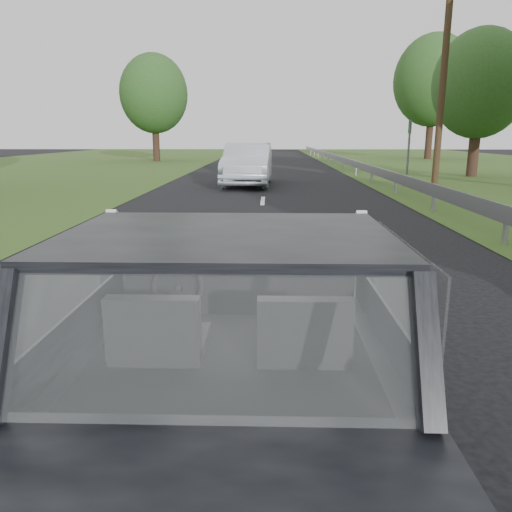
# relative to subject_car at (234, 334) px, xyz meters

# --- Properties ---
(ground) EXTENTS (140.00, 140.00, 0.00)m
(ground) POSITION_rel_subject_car_xyz_m (0.00, 0.00, -0.72)
(ground) COLOR black
(ground) RESTS_ON ground
(subject_car) EXTENTS (1.80, 4.00, 1.45)m
(subject_car) POSITION_rel_subject_car_xyz_m (0.00, 0.00, 0.00)
(subject_car) COLOR black
(subject_car) RESTS_ON ground
(dashboard) EXTENTS (1.58, 0.45, 0.30)m
(dashboard) POSITION_rel_subject_car_xyz_m (0.00, 0.62, 0.12)
(dashboard) COLOR black
(dashboard) RESTS_ON subject_car
(driver_seat) EXTENTS (0.50, 0.72, 0.42)m
(driver_seat) POSITION_rel_subject_car_xyz_m (-0.40, -0.29, 0.16)
(driver_seat) COLOR black
(driver_seat) RESTS_ON subject_car
(passenger_seat) EXTENTS (0.50, 0.72, 0.42)m
(passenger_seat) POSITION_rel_subject_car_xyz_m (0.40, -0.29, 0.16)
(passenger_seat) COLOR black
(passenger_seat) RESTS_ON subject_car
(steering_wheel) EXTENTS (0.36, 0.36, 0.04)m
(steering_wheel) POSITION_rel_subject_car_xyz_m (-0.40, 0.33, 0.20)
(steering_wheel) COLOR black
(steering_wheel) RESTS_ON dashboard
(cat) EXTENTS (0.62, 0.23, 0.28)m
(cat) POSITION_rel_subject_car_xyz_m (0.21, 0.61, 0.36)
(cat) COLOR #9D9DA0
(cat) RESTS_ON dashboard
(guardrail) EXTENTS (0.05, 90.00, 0.32)m
(guardrail) POSITION_rel_subject_car_xyz_m (4.30, 10.00, -0.15)
(guardrail) COLOR #9A9B9C
(guardrail) RESTS_ON ground
(other_car) EXTENTS (2.12, 5.03, 1.63)m
(other_car) POSITION_rel_subject_car_xyz_m (-0.66, 16.94, 0.09)
(other_car) COLOR silver
(other_car) RESTS_ON ground
(highway_sign) EXTENTS (0.48, 1.02, 2.64)m
(highway_sign) POSITION_rel_subject_car_xyz_m (6.99, 22.31, 0.60)
(highway_sign) COLOR #184A22
(highway_sign) RESTS_ON ground
(utility_pole) EXTENTS (0.30, 0.30, 8.23)m
(utility_pole) POSITION_rel_subject_car_xyz_m (6.95, 17.87, 3.39)
(utility_pole) COLOR #312019
(utility_pole) RESTS_ON ground
(tree_2) EXTENTS (5.67, 5.67, 6.49)m
(tree_2) POSITION_rel_subject_car_xyz_m (9.82, 21.45, 2.52)
(tree_2) COLOR #274A1D
(tree_2) RESTS_ON ground
(tree_3) EXTENTS (7.34, 7.34, 9.58)m
(tree_3) POSITION_rel_subject_car_xyz_m (13.34, 39.87, 4.06)
(tree_3) COLOR #274A1D
(tree_3) RESTS_ON ground
(tree_6) EXTENTS (6.53, 6.53, 7.58)m
(tree_6) POSITION_rel_subject_car_xyz_m (-8.43, 35.60, 3.06)
(tree_6) COLOR #274A1D
(tree_6) RESTS_ON ground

